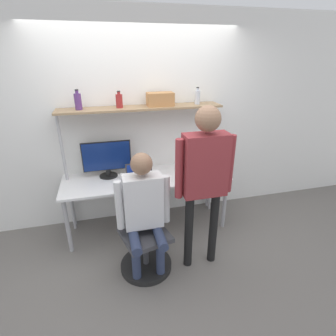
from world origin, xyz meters
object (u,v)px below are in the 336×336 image
bottle_clear (197,97)px  bottle_red (119,101)px  monitor (107,158)px  office_chair (144,245)px  cell_phone (158,180)px  person_seated (144,207)px  bottle_purple (78,101)px  storage_box (160,99)px  person_standing (205,170)px  laptop (140,178)px

bottle_clear → bottle_red: bottle_clear is taller
monitor → office_chair: (0.29, -0.87, -0.70)m
cell_phone → bottle_red: bearing=141.4°
monitor → bottle_red: bearing=7.0°
person_seated → office_chair: bearing=102.2°
cell_phone → bottle_clear: size_ratio=0.72×
bottle_red → monitor: bearing=-173.0°
cell_phone → office_chair: size_ratio=0.16×
bottle_purple → storage_box: size_ratio=0.70×
cell_phone → person_seated: (-0.29, -0.64, 0.05)m
monitor → person_standing: (0.91, -0.98, 0.16)m
person_seated → bottle_red: size_ratio=6.93×
laptop → person_standing: person_standing is taller
cell_phone → bottle_red: (-0.39, 0.31, 0.93)m
person_standing → monitor: bearing=132.7°
office_chair → cell_phone: bearing=63.3°
bottle_clear → bottle_purple: (-1.43, 0.00, 0.01)m
bottle_purple → person_seated: bearing=-59.6°
monitor → bottle_red: 0.72m
monitor → bottle_clear: 1.37m
laptop → bottle_purple: size_ratio=1.44×
monitor → bottle_purple: size_ratio=2.68×
cell_phone → office_chair: 0.81m
laptop → bottle_red: bearing=116.5°
bottle_red → person_seated: bearing=-84.1°
laptop → office_chair: bearing=-96.6°
office_chair → person_seated: person_seated is taller
laptop → office_chair: laptop is taller
person_seated → person_standing: person_standing is taller
monitor → laptop: size_ratio=1.86×
monitor → cell_phone: monitor is taller
person_standing → bottle_red: bearing=124.8°
laptop → cell_phone: size_ratio=2.15×
office_chair → bottle_clear: size_ratio=4.41×
bottle_red → storage_box: size_ratio=0.61×
laptop → bottle_clear: (0.81, 0.31, 0.88)m
office_chair → bottle_clear: (0.88, 0.90, 1.40)m
person_standing → bottle_purple: bearing=139.0°
storage_box → person_seated: bearing=-112.5°
bottle_red → storage_box: 0.49m
cell_phone → person_standing: person_standing is taller
laptop → person_standing: bearing=-51.9°
laptop → bottle_purple: (-0.61, 0.31, 0.89)m
laptop → bottle_red: size_ratio=1.67×
person_seated → bottle_purple: 1.42m
laptop → storage_box: size_ratio=1.01×
monitor → person_seated: bearing=-71.8°
storage_box → bottle_clear: bearing=-0.0°
office_chair → storage_box: (0.40, 0.90, 1.39)m
person_seated → bottle_clear: bottle_clear is taller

